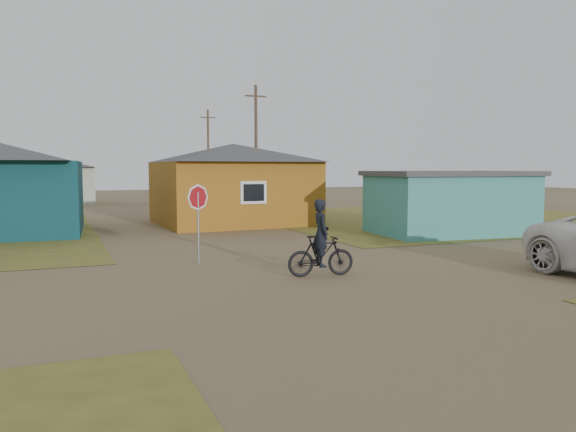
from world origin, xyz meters
The scene contains 10 objects.
ground centered at (0.00, 0.00, 0.00)m, with size 120.00×120.00×0.00m, color brown.
grass_ne centered at (14.00, 13.00, 0.01)m, with size 20.00×18.00×0.00m, color olive.
house_yellow centered at (2.50, 14.00, 2.00)m, with size 7.72×6.76×3.90m.
shed_turquoise centered at (9.50, 6.50, 1.31)m, with size 6.71×4.93×2.60m.
house_pale_west centered at (-6.00, 34.00, 1.86)m, with size 7.04×6.15×3.60m.
house_beige_east centered at (10.00, 40.00, 1.86)m, with size 6.95×6.05×3.60m.
utility_pole_near centered at (6.50, 22.00, 4.14)m, with size 1.40×0.20×8.00m.
utility_pole_far centered at (7.50, 38.00, 4.14)m, with size 1.40×0.20×8.00m.
stop_sign centered at (-1.83, 3.23, 1.68)m, with size 0.74×0.10×2.27m.
cyclist centered at (0.59, 0.29, 0.71)m, with size 1.77×0.71×1.94m.
Camera 1 is at (-5.54, -12.28, 2.71)m, focal length 35.00 mm.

